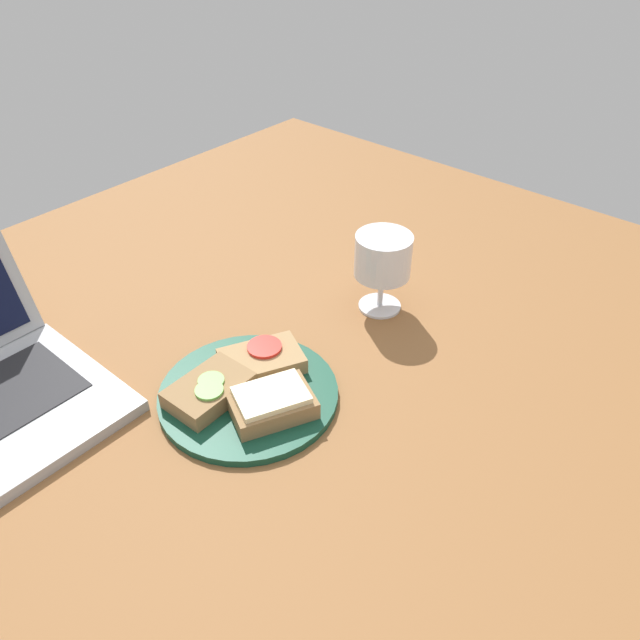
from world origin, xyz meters
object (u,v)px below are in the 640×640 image
plate (249,394)px  wine_glass (383,259)px  sandwich_with_cheese (272,402)px  sandwich_with_cucumber (209,390)px  sandwich_with_tomato (262,360)px

plate → wine_glass: wine_glass is taller
plate → sandwich_with_cheese: sandwich_with_cheese is taller
sandwich_with_cucumber → sandwich_with_tomato: size_ratio=0.84×
sandwich_with_cucumber → sandwich_with_cheese: size_ratio=0.88×
sandwich_with_cucumber → wine_glass: (31.14, -3.76, 6.32)cm
sandwich_with_cucumber → wine_glass: 32.00cm
sandwich_with_tomato → sandwich_with_cucumber: bearing=174.2°
plate → sandwich_with_tomato: (4.54, 2.00, 1.71)cm
plate → wine_glass: (27.20, -0.91, 8.10)cm
sandwich_with_tomato → wine_glass: wine_glass is taller
wine_glass → sandwich_with_cucumber: bearing=173.1°
sandwich_with_tomato → wine_glass: (22.66, -2.91, 6.39)cm
plate → sandwich_with_tomato: 5.24cm
sandwich_with_cheese → sandwich_with_tomato: 8.52cm
plate → sandwich_with_cheese: bearing=-96.3°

